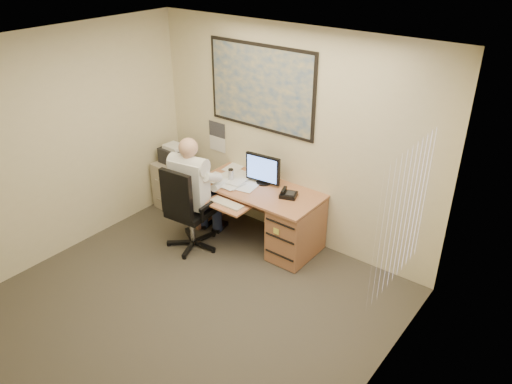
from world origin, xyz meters
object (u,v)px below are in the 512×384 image
Objects in this scene: desk at (281,217)px; office_chair at (189,224)px; filing_cabinet at (178,179)px; person at (192,194)px.

desk is 1.41× the size of office_chair.
desk is at bearing 2.47° from filing_cabinet.
office_chair is (-0.92, -0.70, -0.11)m from desk.
person is (-0.91, -0.62, 0.29)m from desk.
person is (0.91, -0.62, 0.32)m from filing_cabinet.
filing_cabinet is (-1.82, 0.01, -0.04)m from desk.
office_chair is 0.41m from person.
filing_cabinet is 1.15m from office_chair.
desk is 1.69× the size of filing_cabinet.
office_chair reaches higher than filing_cabinet.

